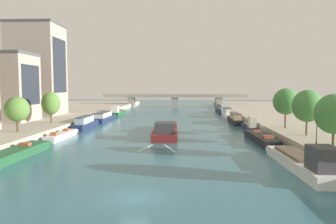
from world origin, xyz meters
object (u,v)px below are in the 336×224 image
at_px(tree_left_third, 51,103).
at_px(moored_boat_left_lone, 62,135).
at_px(barge_midriver, 165,130).
at_px(moored_boat_left_end, 85,123).
at_px(moored_boat_right_far, 227,113).
at_px(bridge_far, 175,99).
at_px(tree_right_by_lamp, 286,101).
at_px(tree_left_past_mid, 17,109).
at_px(tree_right_third, 334,114).
at_px(moored_boat_left_far, 103,117).
at_px(moored_boat_right_second, 223,111).
at_px(tree_right_distant, 307,106).
at_px(moored_boat_left_downstream, 12,155).
at_px(lamppost_right_bank, 317,125).
at_px(moored_boat_right_lone, 261,138).
at_px(moored_boat_left_near, 118,112).
at_px(moored_boat_right_downstream, 235,119).
at_px(moored_boat_right_upstream, 304,161).
at_px(moored_boat_right_midway, 249,127).

bearing_deg(tree_left_third, moored_boat_left_lone, -58.41).
height_order(barge_midriver, moored_boat_left_end, barge_midriver).
height_order(moored_boat_right_far, bridge_far, bridge_far).
height_order(moored_boat_left_end, tree_right_by_lamp, tree_right_by_lamp).
xyz_separation_m(barge_midriver, moored_boat_left_end, (-17.95, 7.98, 0.20)).
distance_m(tree_left_past_mid, tree_right_third, 47.22).
relative_size(barge_midriver, moored_boat_left_far, 1.36).
xyz_separation_m(moored_boat_right_second, tree_left_past_mid, (-40.74, -58.75, 4.45)).
distance_m(tree_left_third, tree_right_distant, 48.38).
distance_m(moored_boat_left_downstream, lamppost_right_bank, 39.04).
distance_m(barge_midriver, moored_boat_right_lone, 17.84).
bearing_deg(tree_right_by_lamp, moored_boat_left_downstream, -152.99).
relative_size(moored_boat_left_end, lamppost_right_bank, 2.98).
bearing_deg(moored_boat_right_lone, moored_boat_right_second, 89.47).
relative_size(moored_boat_left_near, tree_left_past_mid, 2.40).
height_order(tree_left_third, bridge_far, tree_left_third).
distance_m(barge_midriver, moored_boat_left_near, 45.10).
relative_size(moored_boat_left_far, moored_boat_right_second, 1.06).
bearing_deg(moored_boat_right_lone, moored_boat_right_downstream, 90.12).
bearing_deg(moored_boat_right_second, moored_boat_left_far, -143.52).
bearing_deg(moored_boat_left_end, tree_right_by_lamp, -13.78).
relative_size(moored_boat_right_lone, tree_right_distant, 2.05).
bearing_deg(moored_boat_right_second, moored_boat_right_lone, -90.53).
bearing_deg(moored_boat_left_near, moored_boat_left_lone, -90.20).
distance_m(moored_boat_left_lone, moored_boat_right_lone, 34.24).
bearing_deg(tree_right_third, moored_boat_left_near, 122.62).
relative_size(moored_boat_right_upstream, moored_boat_right_second, 1.08).
height_order(moored_boat_left_near, moored_boat_right_upstream, moored_boat_right_upstream).
bearing_deg(tree_right_third, tree_left_past_mid, 165.98).
relative_size(tree_left_third, tree_right_third, 0.96).
height_order(moored_boat_left_lone, moored_boat_right_far, moored_boat_right_far).
bearing_deg(tree_left_third, lamppost_right_bank, -26.30).
distance_m(moored_boat_left_end, moored_boat_right_midway, 34.99).
bearing_deg(barge_midriver, moored_boat_left_downstream, -129.08).
xyz_separation_m(moored_boat_right_midway, moored_boat_right_second, (-0.20, 44.26, -0.02)).
height_order(moored_boat_left_far, tree_left_third, tree_left_third).
bearing_deg(tree_right_distant, moored_boat_left_far, 139.37).
bearing_deg(moored_boat_left_downstream, moored_boat_right_midway, 38.25).
distance_m(moored_boat_left_end, lamppost_right_bank, 46.80).
distance_m(tree_right_distant, tree_right_by_lamp, 8.89).
distance_m(moored_boat_right_lone, moored_boat_right_far, 42.67).
bearing_deg(barge_midriver, moored_boat_right_lone, -24.66).
bearing_deg(tree_left_past_mid, moored_boat_left_downstream, -64.88).
bearing_deg(moored_boat_right_upstream, moored_boat_right_second, 89.81).
height_order(barge_midriver, moored_boat_right_second, moored_boat_right_second).
distance_m(moored_boat_left_near, moored_boat_right_downstream, 40.69).
relative_size(tree_left_past_mid, tree_right_by_lamp, 0.81).
bearing_deg(tree_left_third, moored_boat_right_far, 37.83).
distance_m(moored_boat_left_far, tree_left_third, 21.37).
relative_size(moored_boat_left_near, moored_boat_right_second, 0.93).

